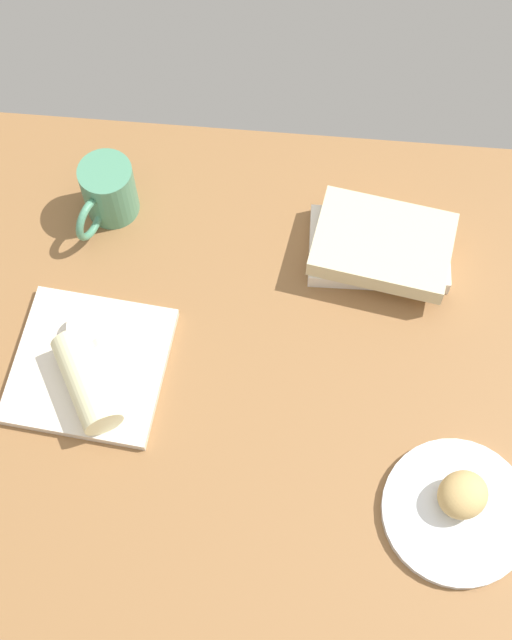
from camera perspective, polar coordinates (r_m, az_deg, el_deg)
The scene contains 8 objects.
dining_table at distance 135.22cm, azimuth 0.46°, elevation -3.97°, with size 110.00×90.00×4.00cm, color olive.
round_plate at distance 129.56cm, azimuth 12.66°, elevation -11.85°, with size 20.80×20.80×1.40cm, color white.
scone_pastry at distance 126.78cm, azimuth 13.07°, elevation -10.82°, with size 7.17×6.55×5.37cm, color tan.
square_plate at distance 135.48cm, azimuth -10.56°, elevation -2.87°, with size 22.21×22.21×1.60cm, color silver.
sauce_cup at distance 135.55cm, azimuth -10.80°, elevation -0.57°, with size 5.47×5.47×2.66cm.
breakfast_wrap at distance 130.55cm, azimuth -10.76°, elevation -3.85°, with size 5.83×5.83×14.66cm, color beige.
book_stack at distance 140.85cm, azimuth 7.98°, elevation 4.68°, with size 23.02×17.80×6.40cm.
coffee_mug at distance 144.35cm, azimuth -9.46°, elevation 8.09°, with size 8.52×13.51×10.29cm.
Camera 1 is at (3.32, -49.33, 127.86)cm, focal length 50.12 mm.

